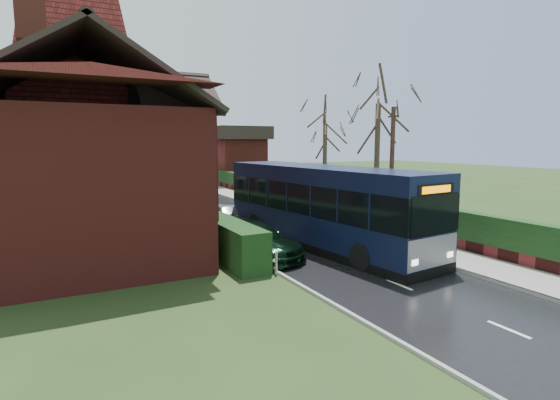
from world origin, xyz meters
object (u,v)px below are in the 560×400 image
car_green (253,240)px  telegraph_pole (392,173)px  brick_house (87,152)px  bus_stop_sign (325,196)px  car_silver (228,215)px  bus (323,207)px

car_green → telegraph_pole: (7.70, 0.25, 2.56)m
brick_house → bus_stop_sign: (12.73, -0.20, -2.70)m
car_green → telegraph_pole: size_ratio=0.78×
brick_house → car_silver: (7.23, 1.38, -3.67)m
brick_house → car_silver: bearing=10.8°
brick_house → bus: bearing=-26.8°
bus → telegraph_pole: bearing=-7.2°
brick_house → bus_stop_sign: brick_house is taller
bus → car_green: (-3.70, -0.32, -1.10)m
bus_stop_sign → telegraph_pole: 5.03m
car_silver → telegraph_pole: bearing=-42.6°
bus → bus_stop_sign: bus is taller
brick_house → bus_stop_sign: 13.02m
car_silver → car_green: (-1.40, -6.52, 0.04)m
car_silver → car_green: 6.67m
bus → telegraph_pole: (4.00, -0.07, 1.46)m
bus → car_green: bus is taller
brick_house → car_green: (5.83, -5.13, -3.64)m
car_silver → car_green: car_green is taller
car_silver → telegraph_pole: size_ratio=0.63×
car_silver → bus: bearing=-67.4°
car_silver → bus_stop_sign: (5.50, -1.58, 0.97)m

